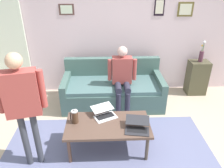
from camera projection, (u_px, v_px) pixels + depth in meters
The scene contains 13 objects.
ground_plane at pixel (118, 156), 3.27m from camera, with size 7.68×7.68×0.00m, color #BCA690.
area_rug at pixel (108, 152), 3.33m from camera, with size 3.22×1.75×0.01m, color slate.
back_wall at pixel (112, 32), 4.61m from camera, with size 7.04×0.11×2.70m.
interior_door at pixel (8, 49), 4.60m from camera, with size 0.82×0.09×2.05m.
couch at pixel (113, 90), 4.50m from camera, with size 2.01×0.93×0.88m.
coffee_table at pixel (108, 126), 3.22m from camera, with size 1.25×0.65×0.47m.
laptop_left at pixel (104, 114), 3.36m from camera, with size 0.44×0.43×0.13m.
laptop_center at pixel (137, 127), 3.07m from camera, with size 0.39×0.37×0.13m.
french_press at pixel (75, 117), 3.19m from camera, with size 0.12×0.10×0.24m.
side_shelf at pixel (197, 78), 4.83m from camera, with size 0.42×0.32×0.77m.
flower_vase at pixel (202, 54), 4.58m from camera, with size 0.09×0.10×0.46m.
person_standing at pixel (22, 99), 2.68m from camera, with size 0.59×0.28×1.68m.
person_seated at pixel (122, 76), 4.11m from camera, with size 0.55×0.51×1.28m.
Camera 1 is at (0.19, 2.40, 2.47)m, focal length 34.60 mm.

